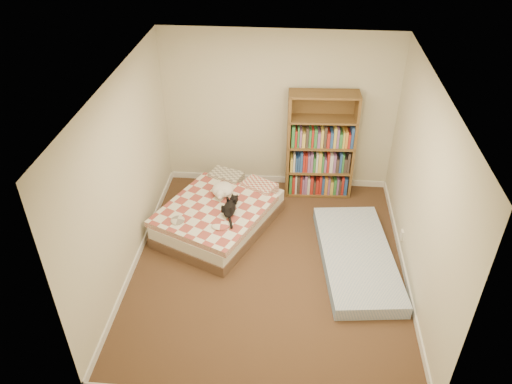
# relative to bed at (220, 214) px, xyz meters

# --- Properties ---
(room) EXTENTS (3.51, 4.01, 2.51)m
(room) POSITION_rel_bed_xyz_m (0.75, -0.77, 0.99)
(room) COLOR #472B1E
(room) RESTS_ON ground
(bed) EXTENTS (1.83, 2.09, 0.47)m
(bed) POSITION_rel_bed_xyz_m (0.00, 0.00, 0.00)
(bed) COLOR brown
(bed) RESTS_ON room
(bookshelf) EXTENTS (1.03, 0.39, 1.68)m
(bookshelf) POSITION_rel_bed_xyz_m (1.40, 1.02, 0.39)
(bookshelf) COLOR brown
(bookshelf) RESTS_ON room
(floor_mattress) EXTENTS (1.11, 2.06, 0.18)m
(floor_mattress) POSITION_rel_bed_xyz_m (1.90, -0.62, -0.12)
(floor_mattress) COLOR #7899C9
(floor_mattress) RESTS_ON room
(black_cat) EXTENTS (0.25, 0.64, 0.15)m
(black_cat) POSITION_rel_bed_xyz_m (0.18, -0.19, 0.27)
(black_cat) COLOR black
(black_cat) RESTS_ON bed
(white_dog) EXTENTS (0.46, 0.46, 0.17)m
(white_dog) POSITION_rel_bed_xyz_m (0.03, 0.18, 0.29)
(white_dog) COLOR white
(white_dog) RESTS_ON bed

